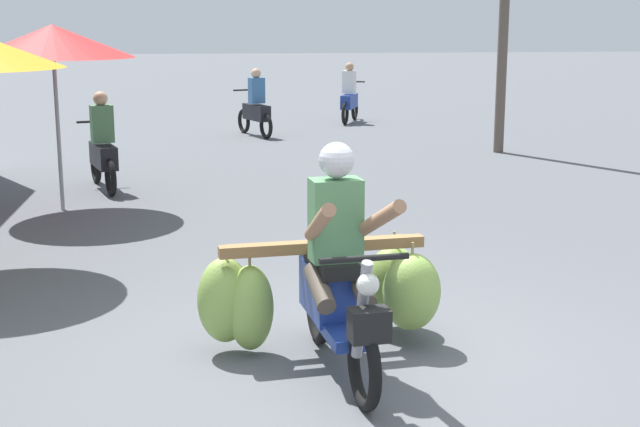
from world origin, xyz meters
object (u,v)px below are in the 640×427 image
at_px(motorbike_distant_ahead_left, 256,109).
at_px(market_umbrella_near_shop, 53,41).
at_px(motorbike_distant_ahead_right, 349,98).
at_px(motorbike_main_loaded, 335,287).
at_px(motorbike_distant_far_ahead, 103,151).

bearing_deg(motorbike_distant_ahead_left, market_umbrella_near_shop, -112.26).
relative_size(motorbike_distant_ahead_right, market_umbrella_near_shop, 0.67).
bearing_deg(motorbike_distant_ahead_right, motorbike_main_loaded, -99.65).
bearing_deg(motorbike_distant_ahead_right, motorbike_distant_far_ahead, -121.01).
xyz_separation_m(motorbike_distant_far_ahead, market_umbrella_near_shop, (-0.39, -1.29, 1.54)).
height_order(motorbike_distant_ahead_left, market_umbrella_near_shop, market_umbrella_near_shop).
bearing_deg(motorbike_main_loaded, motorbike_distant_ahead_left, 89.20).
height_order(motorbike_distant_ahead_left, motorbike_distant_far_ahead, same).
height_order(motorbike_main_loaded, motorbike_distant_ahead_left, motorbike_main_loaded).
bearing_deg(motorbike_distant_ahead_right, market_umbrella_near_shop, -119.22).
bearing_deg(market_umbrella_near_shop, motorbike_main_loaded, -63.36).
distance_m(motorbike_main_loaded, motorbike_distant_ahead_right, 14.92).
bearing_deg(motorbike_distant_ahead_left, motorbike_distant_ahead_right, 44.35).
xyz_separation_m(motorbike_distant_ahead_right, market_umbrella_near_shop, (-5.21, -9.31, 1.54)).
height_order(motorbike_main_loaded, motorbike_distant_far_ahead, motorbike_main_loaded).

